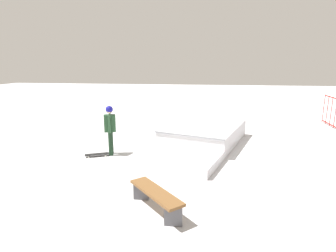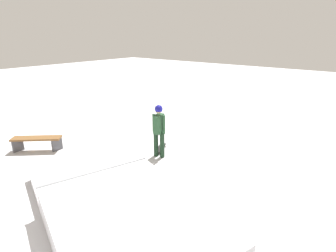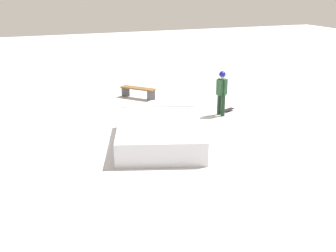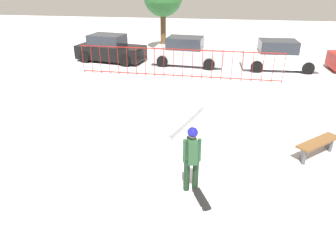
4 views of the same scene
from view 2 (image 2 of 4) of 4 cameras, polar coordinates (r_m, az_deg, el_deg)
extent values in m
plane|color=silver|center=(5.85, -12.68, -21.64)|extent=(60.00, 60.00, 0.00)
cube|color=silver|center=(5.37, -8.18, -20.80)|extent=(4.23, 3.60, 0.70)
cube|color=silver|center=(7.61, -17.02, -10.24)|extent=(2.53, 3.03, 0.30)
cylinder|color=gray|center=(6.59, -15.16, -9.44)|extent=(0.89, 2.49, 0.08)
cylinder|color=black|center=(8.61, -2.59, -3.91)|extent=(0.15, 0.15, 0.82)
cylinder|color=black|center=(8.52, -1.26, -4.15)|extent=(0.15, 0.15, 0.82)
cube|color=#264C2D|center=(8.31, -1.98, 0.48)|extent=(0.31, 0.42, 0.60)
cylinder|color=#264C2D|center=(8.38, -3.06, 0.63)|extent=(0.09, 0.09, 0.60)
cylinder|color=#264C2D|center=(8.24, -0.89, 0.32)|extent=(0.09, 0.09, 0.60)
sphere|color=tan|center=(8.18, -2.02, 3.46)|extent=(0.22, 0.22, 0.22)
sphere|color=navy|center=(8.17, -2.02, 3.67)|extent=(0.25, 0.25, 0.25)
cube|color=black|center=(9.16, -1.62, -4.67)|extent=(0.51, 0.81, 0.02)
cylinder|color=silver|center=(9.46, -1.82, -4.23)|extent=(0.05, 0.06, 0.06)
cylinder|color=silver|center=(9.40, -0.47, -4.37)|extent=(0.05, 0.06, 0.06)
cylinder|color=silver|center=(8.97, -2.82, -5.60)|extent=(0.05, 0.06, 0.06)
cylinder|color=silver|center=(8.91, -1.40, -5.76)|extent=(0.05, 0.06, 0.06)
cube|color=brown|center=(10.01, -26.39, -2.37)|extent=(1.45, 1.37, 0.06)
cube|color=#4C4C51|center=(10.36, -29.51, -3.62)|extent=(0.08, 0.36, 0.42)
cube|color=#4C4C51|center=(9.86, -22.69, -3.64)|extent=(0.08, 0.36, 0.42)
camera|label=1|loc=(14.24, -41.32, 12.05)|focal=29.25mm
camera|label=3|loc=(8.82, 138.35, -7.16)|focal=45.06mm
camera|label=4|loc=(13.69, 15.73, 23.14)|focal=33.85mm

